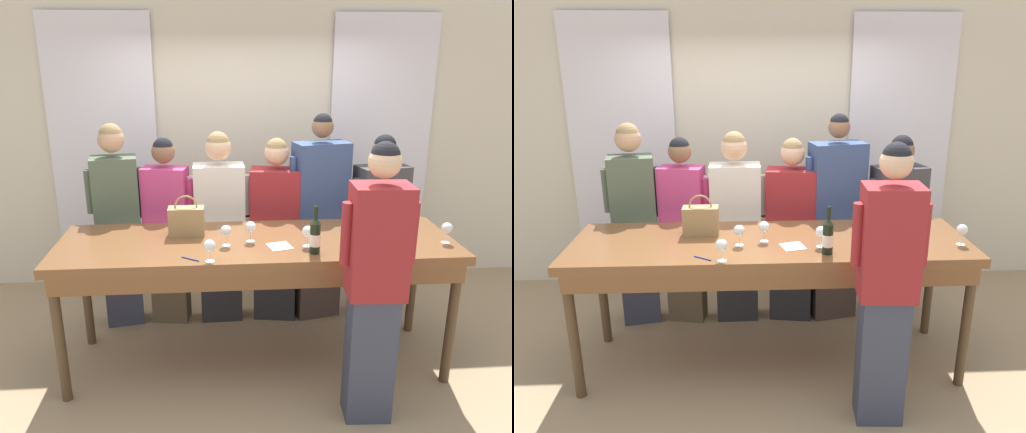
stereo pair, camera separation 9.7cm
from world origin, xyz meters
TOP-DOWN VIEW (x-y plane):
  - ground_plane at (0.00, 0.00)m, footprint 18.00×18.00m
  - wall_back at (0.00, 1.63)m, footprint 12.00×0.06m
  - curtain_panel_left at (-1.38, 1.57)m, footprint 1.03×0.03m
  - curtain_panel_right at (1.38, 1.57)m, footprint 1.03×0.03m
  - tasting_bar at (0.00, -0.02)m, footprint 2.87×0.87m
  - wine_bottle at (0.37, -0.28)m, footprint 0.07×0.07m
  - handbag at (-0.51, 0.15)m, footprint 0.26×0.13m
  - wine_glass_front_left at (-0.23, -0.10)m, footprint 0.08×0.08m
  - wine_glass_front_mid at (-0.05, -0.03)m, footprint 0.08×0.08m
  - wine_glass_front_right at (0.34, -0.16)m, footprint 0.08×0.08m
  - wine_glass_center_left at (1.03, -0.09)m, footprint 0.08×0.08m
  - wine_glass_center_mid at (1.34, -0.17)m, footprint 0.08×0.08m
  - wine_glass_center_right at (-0.34, -0.38)m, footprint 0.08×0.08m
  - napkin at (0.15, -0.15)m, footprint 0.19×0.19m
  - pen at (-0.47, -0.33)m, footprint 0.12×0.08m
  - guest_olive_jacket at (-1.13, 0.72)m, footprint 0.49×0.33m
  - guest_pink_top at (-0.72, 0.72)m, footprint 0.49×0.28m
  - guest_cream_sweater at (-0.27, 0.72)m, footprint 0.54×0.26m
  - guest_striped_shirt at (0.22, 0.72)m, footprint 0.55×0.33m
  - guest_navy_coat at (0.61, 0.72)m, footprint 0.57×0.34m
  - guest_beige_cap at (1.15, 0.72)m, footprint 0.56×0.34m
  - host_pouring at (0.68, -0.67)m, footprint 0.46×0.27m

SIDE VIEW (x-z plane):
  - ground_plane at x=0.00m, z-range 0.00..0.00m
  - guest_striped_shirt at x=0.22m, z-range 0.01..1.65m
  - guest_beige_cap at x=1.15m, z-range 0.02..1.68m
  - guest_pink_top at x=-0.72m, z-range 0.03..1.69m
  - guest_cream_sweater at x=-0.27m, z-range 0.02..1.73m
  - guest_olive_jacket at x=-1.13m, z-range 0.03..1.81m
  - guest_navy_coat at x=0.61m, z-range 0.01..1.85m
  - tasting_bar at x=0.00m, z-range 0.42..1.44m
  - host_pouring at x=0.68m, z-range 0.03..1.87m
  - napkin at x=0.15m, z-range 1.02..1.02m
  - pen at x=-0.47m, z-range 1.02..1.03m
  - wine_glass_front_right at x=0.34m, z-range 1.05..1.20m
  - wine_glass_center_right at x=-0.34m, z-range 1.05..1.20m
  - wine_glass_front_left at x=-0.23m, z-range 1.05..1.20m
  - wine_glass_front_mid at x=-0.05m, z-range 1.05..1.20m
  - wine_glass_center_left at x=1.03m, z-range 1.05..1.20m
  - wine_glass_center_mid at x=1.34m, z-range 1.05..1.20m
  - handbag at x=-0.51m, z-range 0.98..1.28m
  - wine_bottle at x=0.37m, z-range 0.98..1.31m
  - curtain_panel_left at x=-1.38m, z-range 0.00..2.69m
  - curtain_panel_right at x=1.38m, z-range 0.00..2.69m
  - wall_back at x=0.00m, z-range 0.00..2.80m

